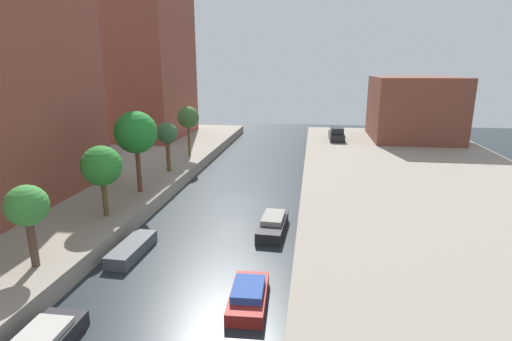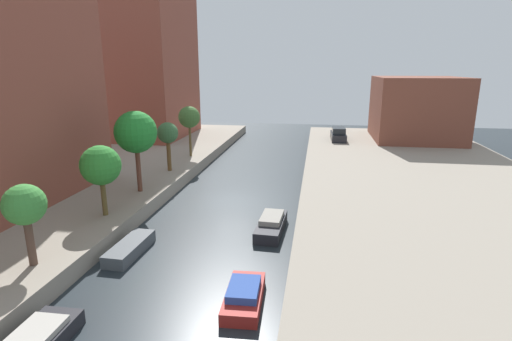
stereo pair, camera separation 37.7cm
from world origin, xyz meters
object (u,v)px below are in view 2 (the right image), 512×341
at_px(street_tree_3, 168,134).
at_px(moored_boat_left_2, 130,248).
at_px(street_tree_0, 25,206).
at_px(moored_boat_right_2, 271,225).
at_px(low_block_right, 416,109).
at_px(parked_car, 338,135).
at_px(street_tree_1, 101,166).
at_px(street_tree_2, 136,133).
at_px(moored_boat_right_1, 244,295).
at_px(street_tree_4, 189,117).
at_px(apartment_tower_far, 144,40).

height_order(street_tree_3, moored_boat_left_2, street_tree_3).
relative_size(street_tree_0, street_tree_3, 0.91).
relative_size(street_tree_3, moored_boat_right_2, 1.00).
height_order(low_block_right, parked_car, low_block_right).
relative_size(low_block_right, street_tree_0, 2.84).
bearing_deg(parked_car, street_tree_1, -118.46).
bearing_deg(street_tree_2, low_block_right, 46.06).
bearing_deg(moored_boat_left_2, moored_boat_right_1, -27.22).
bearing_deg(moored_boat_right_1, street_tree_4, 113.13).
bearing_deg(street_tree_2, apartment_tower_far, 111.87).
bearing_deg(street_tree_1, apartment_tower_far, 108.33).
height_order(apartment_tower_far, street_tree_3, apartment_tower_far).
bearing_deg(low_block_right, street_tree_2, -133.94).
bearing_deg(street_tree_0, street_tree_2, 90.00).
bearing_deg(moored_boat_left_2, street_tree_0, -129.50).
distance_m(street_tree_1, parked_car, 32.15).
height_order(street_tree_3, street_tree_4, street_tree_4).
relative_size(moored_boat_left_2, moored_boat_right_2, 0.89).
bearing_deg(moored_boat_right_1, low_block_right, 68.20).
height_order(apartment_tower_far, moored_boat_left_2, apartment_tower_far).
distance_m(street_tree_0, moored_boat_left_2, 5.81).
xyz_separation_m(low_block_right, parked_car, (-9.41, -2.34, -3.14)).
distance_m(low_block_right, moored_boat_right_2, 32.87).
bearing_deg(apartment_tower_far, moored_boat_right_2, -53.94).
bearing_deg(apartment_tower_far, moored_boat_left_2, -68.41).
height_order(parked_car, moored_boat_right_1, parked_car).
height_order(parked_car, moored_boat_left_2, parked_car).
bearing_deg(street_tree_1, parked_car, 61.54).
bearing_deg(moored_boat_right_2, street_tree_1, -172.36).
relative_size(moored_boat_right_1, moored_boat_right_2, 0.83).
height_order(street_tree_3, moored_boat_right_2, street_tree_3).
xyz_separation_m(street_tree_0, street_tree_3, (0.00, 17.25, 0.38)).
distance_m(street_tree_2, street_tree_3, 6.05).
bearing_deg(apartment_tower_far, moored_boat_right_1, -60.90).
relative_size(low_block_right, moored_boat_right_2, 2.58).
distance_m(apartment_tower_far, moored_boat_right_1, 41.49).
distance_m(street_tree_3, parked_car, 23.25).
distance_m(street_tree_1, moored_boat_left_2, 5.57).
xyz_separation_m(apartment_tower_far, street_tree_0, (9.31, -34.49, -9.17)).
xyz_separation_m(apartment_tower_far, street_tree_2, (9.31, -23.20, -7.70)).
bearing_deg(moored_boat_right_2, street_tree_3, 136.93).
distance_m(low_block_right, parked_car, 10.19).
distance_m(moored_boat_left_2, moored_boat_right_2, 8.35).
height_order(street_tree_4, moored_boat_left_2, street_tree_4).
bearing_deg(street_tree_1, low_block_right, 51.03).
bearing_deg(moored_boat_left_2, street_tree_2, 110.75).
xyz_separation_m(street_tree_1, parked_car, (15.28, 28.18, -2.45)).
height_order(low_block_right, moored_boat_left_2, low_block_right).
relative_size(low_block_right, street_tree_2, 1.87).
height_order(parked_car, moored_boat_right_2, parked_car).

